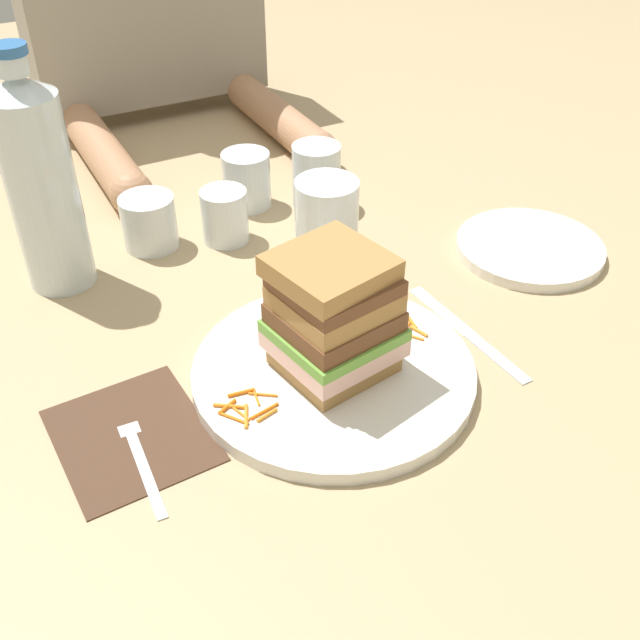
{
  "coord_description": "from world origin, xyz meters",
  "views": [
    {
      "loc": [
        -0.31,
        -0.51,
        0.53
      ],
      "look_at": [
        -0.02,
        0.04,
        0.06
      ],
      "focal_mm": 42.56,
      "sensor_mm": 36.0,
      "label": 1
    }
  ],
  "objects_px": {
    "napkin_dark": "(131,435)",
    "empty_tumbler_0": "(247,180)",
    "sandwich": "(334,316)",
    "side_plate": "(530,248)",
    "empty_tumbler_1": "(149,222)",
    "empty_tumbler_2": "(316,176)",
    "juice_glass": "(327,225)",
    "fork": "(137,448)",
    "empty_tumbler_3": "(225,216)",
    "water_bottle": "(41,184)",
    "knife": "(470,334)",
    "main_plate": "(333,372)"
  },
  "relations": [
    {
      "from": "empty_tumbler_2",
      "to": "water_bottle",
      "type": "bearing_deg",
      "value": -176.21
    },
    {
      "from": "fork",
      "to": "knife",
      "type": "distance_m",
      "value": 0.38
    },
    {
      "from": "main_plate",
      "to": "empty_tumbler_2",
      "type": "height_order",
      "value": "empty_tumbler_2"
    },
    {
      "from": "fork",
      "to": "juice_glass",
      "type": "height_order",
      "value": "juice_glass"
    },
    {
      "from": "empty_tumbler_2",
      "to": "empty_tumbler_3",
      "type": "relative_size",
      "value": 1.26
    },
    {
      "from": "water_bottle",
      "to": "side_plate",
      "type": "relative_size",
      "value": 1.52
    },
    {
      "from": "main_plate",
      "to": "empty_tumbler_1",
      "type": "distance_m",
      "value": 0.36
    },
    {
      "from": "empty_tumbler_2",
      "to": "empty_tumbler_1",
      "type": "bearing_deg",
      "value": 179.29
    },
    {
      "from": "juice_glass",
      "to": "empty_tumbler_3",
      "type": "distance_m",
      "value": 0.14
    },
    {
      "from": "knife",
      "to": "fork",
      "type": "bearing_deg",
      "value": 179.25
    },
    {
      "from": "sandwich",
      "to": "empty_tumbler_1",
      "type": "distance_m",
      "value": 0.36
    },
    {
      "from": "empty_tumbler_3",
      "to": "juice_glass",
      "type": "bearing_deg",
      "value": -44.35
    },
    {
      "from": "sandwich",
      "to": "water_bottle",
      "type": "xyz_separation_m",
      "value": [
        -0.21,
        0.32,
        0.05
      ]
    },
    {
      "from": "juice_glass",
      "to": "knife",
      "type": "bearing_deg",
      "value": -74.67
    },
    {
      "from": "sandwich",
      "to": "side_plate",
      "type": "height_order",
      "value": "sandwich"
    },
    {
      "from": "empty_tumbler_0",
      "to": "empty_tumbler_1",
      "type": "distance_m",
      "value": 0.16
    },
    {
      "from": "fork",
      "to": "empty_tumbler_3",
      "type": "relative_size",
      "value": 2.33
    },
    {
      "from": "empty_tumbler_0",
      "to": "empty_tumbler_2",
      "type": "height_order",
      "value": "empty_tumbler_2"
    },
    {
      "from": "knife",
      "to": "juice_glass",
      "type": "relative_size",
      "value": 1.92
    },
    {
      "from": "sandwich",
      "to": "water_bottle",
      "type": "distance_m",
      "value": 0.38
    },
    {
      "from": "main_plate",
      "to": "water_bottle",
      "type": "xyz_separation_m",
      "value": [
        -0.21,
        0.32,
        0.12
      ]
    },
    {
      "from": "empty_tumbler_2",
      "to": "juice_glass",
      "type": "bearing_deg",
      "value": -112.46
    },
    {
      "from": "water_bottle",
      "to": "empty_tumbler_2",
      "type": "height_order",
      "value": "water_bottle"
    },
    {
      "from": "fork",
      "to": "side_plate",
      "type": "distance_m",
      "value": 0.57
    },
    {
      "from": "fork",
      "to": "juice_glass",
      "type": "bearing_deg",
      "value": 34.4
    },
    {
      "from": "water_bottle",
      "to": "side_plate",
      "type": "distance_m",
      "value": 0.61
    },
    {
      "from": "knife",
      "to": "empty_tumbler_1",
      "type": "xyz_separation_m",
      "value": [
        -0.25,
        0.36,
        0.03
      ]
    },
    {
      "from": "empty_tumbler_3",
      "to": "water_bottle",
      "type": "bearing_deg",
      "value": 178.72
    },
    {
      "from": "water_bottle",
      "to": "empty_tumbler_2",
      "type": "distance_m",
      "value": 0.38
    },
    {
      "from": "main_plate",
      "to": "empty_tumbler_0",
      "type": "xyz_separation_m",
      "value": [
        0.07,
        0.39,
        0.03
      ]
    },
    {
      "from": "main_plate",
      "to": "sandwich",
      "type": "distance_m",
      "value": 0.07
    },
    {
      "from": "empty_tumbler_1",
      "to": "empty_tumbler_3",
      "type": "height_order",
      "value": "empty_tumbler_3"
    },
    {
      "from": "empty_tumbler_0",
      "to": "fork",
      "type": "bearing_deg",
      "value": -126.08
    },
    {
      "from": "sandwich",
      "to": "empty_tumbler_2",
      "type": "distance_m",
      "value": 0.38
    },
    {
      "from": "knife",
      "to": "water_bottle",
      "type": "height_order",
      "value": "water_bottle"
    },
    {
      "from": "empty_tumbler_1",
      "to": "empty_tumbler_2",
      "type": "bearing_deg",
      "value": -0.71
    },
    {
      "from": "napkin_dark",
      "to": "water_bottle",
      "type": "height_order",
      "value": "water_bottle"
    },
    {
      "from": "empty_tumbler_2",
      "to": "side_plate",
      "type": "distance_m",
      "value": 0.31
    },
    {
      "from": "water_bottle",
      "to": "empty_tumbler_1",
      "type": "distance_m",
      "value": 0.16
    },
    {
      "from": "napkin_dark",
      "to": "empty_tumbler_0",
      "type": "xyz_separation_m",
      "value": [
        0.29,
        0.37,
        0.04
      ]
    },
    {
      "from": "fork",
      "to": "knife",
      "type": "xyz_separation_m",
      "value": [
        0.38,
        -0.01,
        -0.0
      ]
    },
    {
      "from": "knife",
      "to": "empty_tumbler_0",
      "type": "relative_size",
      "value": 2.55
    },
    {
      "from": "fork",
      "to": "empty_tumbler_2",
      "type": "distance_m",
      "value": 0.51
    },
    {
      "from": "sandwich",
      "to": "knife",
      "type": "relative_size",
      "value": 0.67
    },
    {
      "from": "juice_glass",
      "to": "side_plate",
      "type": "xyz_separation_m",
      "value": [
        0.24,
        -0.12,
        -0.04
      ]
    },
    {
      "from": "main_plate",
      "to": "juice_glass",
      "type": "distance_m",
      "value": 0.24
    },
    {
      "from": "juice_glass",
      "to": "empty_tumbler_3",
      "type": "relative_size",
      "value": 1.46
    },
    {
      "from": "water_bottle",
      "to": "sandwich",
      "type": "bearing_deg",
      "value": -57.08
    },
    {
      "from": "napkin_dark",
      "to": "fork",
      "type": "relative_size",
      "value": 0.94
    },
    {
      "from": "sandwich",
      "to": "side_plate",
      "type": "bearing_deg",
      "value": 15.38
    }
  ]
}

